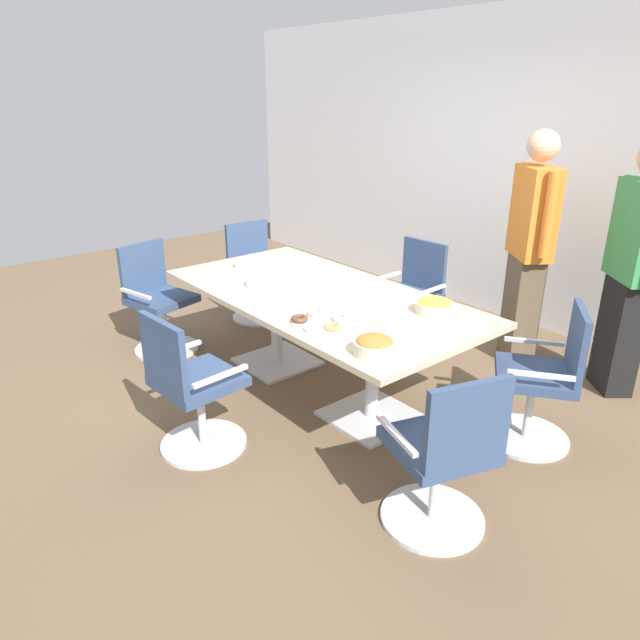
{
  "coord_description": "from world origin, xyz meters",
  "views": [
    {
      "loc": [
        2.98,
        -2.46,
        2.1
      ],
      "look_at": [
        0.0,
        0.0,
        0.55
      ],
      "focal_mm": 32.46,
      "sensor_mm": 36.0,
      "label": 1
    }
  ],
  "objects_px": {
    "person_standing_0": "(530,246)",
    "plate_stack": "(259,282)",
    "office_chair_3": "(158,304)",
    "person_standing_1": "(633,268)",
    "napkin_pile": "(248,264)",
    "office_chair_4": "(192,391)",
    "snack_bowl_pretzels": "(374,345)",
    "donut_platter": "(320,322)",
    "office_chair_5": "(444,460)",
    "conference_table": "(320,310)",
    "office_chair_0": "(543,384)",
    "office_chair_1": "(410,301)",
    "snack_bowl_chips_yellow": "(435,305)",
    "office_chair_2": "(256,277)"
  },
  "relations": [
    {
      "from": "person_standing_1",
      "to": "napkin_pile",
      "type": "distance_m",
      "value": 2.83
    },
    {
      "from": "plate_stack",
      "to": "napkin_pile",
      "type": "distance_m",
      "value": 0.46
    },
    {
      "from": "office_chair_2",
      "to": "office_chair_0",
      "type": "bearing_deg",
      "value": 97.96
    },
    {
      "from": "office_chair_1",
      "to": "person_standing_1",
      "type": "height_order",
      "value": "person_standing_1"
    },
    {
      "from": "napkin_pile",
      "to": "office_chair_0",
      "type": "bearing_deg",
      "value": 16.72
    },
    {
      "from": "person_standing_0",
      "to": "napkin_pile",
      "type": "bearing_deg",
      "value": 85.54
    },
    {
      "from": "office_chair_2",
      "to": "office_chair_5",
      "type": "height_order",
      "value": "same"
    },
    {
      "from": "office_chair_2",
      "to": "office_chair_1",
      "type": "bearing_deg",
      "value": 119.12
    },
    {
      "from": "person_standing_1",
      "to": "person_standing_0",
      "type": "bearing_deg",
      "value": 45.15
    },
    {
      "from": "office_chair_2",
      "to": "person_standing_1",
      "type": "xyz_separation_m",
      "value": [
        2.92,
        1.21,
        0.54
      ]
    },
    {
      "from": "office_chair_3",
      "to": "snack_bowl_chips_yellow",
      "type": "distance_m",
      "value": 2.4
    },
    {
      "from": "plate_stack",
      "to": "office_chair_3",
      "type": "bearing_deg",
      "value": -160.08
    },
    {
      "from": "office_chair_2",
      "to": "plate_stack",
      "type": "bearing_deg",
      "value": 62.84
    },
    {
      "from": "snack_bowl_pretzels",
      "to": "donut_platter",
      "type": "height_order",
      "value": "snack_bowl_pretzels"
    },
    {
      "from": "office_chair_1",
      "to": "snack_bowl_chips_yellow",
      "type": "xyz_separation_m",
      "value": [
        0.87,
        -0.76,
        0.39
      ]
    },
    {
      "from": "conference_table",
      "to": "napkin_pile",
      "type": "relative_size",
      "value": 16.36
    },
    {
      "from": "office_chair_4",
      "to": "office_chair_5",
      "type": "height_order",
      "value": "same"
    },
    {
      "from": "donut_platter",
      "to": "person_standing_1",
      "type": "bearing_deg",
      "value": 65.03
    },
    {
      "from": "office_chair_5",
      "to": "conference_table",
      "type": "bearing_deg",
      "value": 90.72
    },
    {
      "from": "office_chair_1",
      "to": "donut_platter",
      "type": "distance_m",
      "value": 1.61
    },
    {
      "from": "person_standing_0",
      "to": "napkin_pile",
      "type": "xyz_separation_m",
      "value": [
        -1.47,
        -1.66,
        -0.17
      ]
    },
    {
      "from": "snack_bowl_chips_yellow",
      "to": "plate_stack",
      "type": "xyz_separation_m",
      "value": [
        -1.17,
        -0.57,
        -0.02
      ]
    },
    {
      "from": "person_standing_1",
      "to": "plate_stack",
      "type": "bearing_deg",
      "value": 85.9
    },
    {
      "from": "office_chair_5",
      "to": "person_standing_1",
      "type": "xyz_separation_m",
      "value": [
        -0.15,
        2.15,
        0.54
      ]
    },
    {
      "from": "snack_bowl_chips_yellow",
      "to": "office_chair_1",
      "type": "bearing_deg",
      "value": 138.71
    },
    {
      "from": "office_chair_1",
      "to": "person_standing_1",
      "type": "relative_size",
      "value": 0.51
    },
    {
      "from": "person_standing_1",
      "to": "snack_bowl_chips_yellow",
      "type": "height_order",
      "value": "person_standing_1"
    },
    {
      "from": "office_chair_5",
      "to": "donut_platter",
      "type": "bearing_deg",
      "value": 102.02
    },
    {
      "from": "person_standing_0",
      "to": "person_standing_1",
      "type": "bearing_deg",
      "value": -137.07
    },
    {
      "from": "conference_table",
      "to": "donut_platter",
      "type": "xyz_separation_m",
      "value": [
        0.44,
        -0.36,
        0.14
      ]
    },
    {
      "from": "office_chair_4",
      "to": "plate_stack",
      "type": "xyz_separation_m",
      "value": [
        -0.54,
        0.87,
        0.37
      ]
    },
    {
      "from": "office_chair_4",
      "to": "napkin_pile",
      "type": "distance_m",
      "value": 1.47
    },
    {
      "from": "person_standing_1",
      "to": "donut_platter",
      "type": "distance_m",
      "value": 2.26
    },
    {
      "from": "office_chair_5",
      "to": "office_chair_0",
      "type": "bearing_deg",
      "value": 24.32
    },
    {
      "from": "office_chair_1",
      "to": "office_chair_3",
      "type": "xyz_separation_m",
      "value": [
        -1.31,
        -1.7,
        0.0
      ]
    },
    {
      "from": "office_chair_3",
      "to": "plate_stack",
      "type": "bearing_deg",
      "value": 96.46
    },
    {
      "from": "person_standing_1",
      "to": "donut_platter",
      "type": "relative_size",
      "value": 5.0
    },
    {
      "from": "person_standing_0",
      "to": "plate_stack",
      "type": "height_order",
      "value": "person_standing_0"
    },
    {
      "from": "snack_bowl_chips_yellow",
      "to": "snack_bowl_pretzels",
      "type": "xyz_separation_m",
      "value": [
        0.2,
        -0.74,
        0.0
      ]
    },
    {
      "from": "office_chair_1",
      "to": "napkin_pile",
      "type": "height_order",
      "value": "office_chair_1"
    },
    {
      "from": "conference_table",
      "to": "office_chair_0",
      "type": "distance_m",
      "value": 1.56
    },
    {
      "from": "person_standing_1",
      "to": "office_chair_3",
      "type": "bearing_deg",
      "value": 78.3
    },
    {
      "from": "office_chair_3",
      "to": "plate_stack",
      "type": "height_order",
      "value": "office_chair_3"
    },
    {
      "from": "office_chair_5",
      "to": "person_standing_0",
      "type": "xyz_separation_m",
      "value": [
        -0.9,
        2.08,
        0.56
      ]
    },
    {
      "from": "office_chair_5",
      "to": "snack_bowl_chips_yellow",
      "type": "height_order",
      "value": "office_chair_5"
    },
    {
      "from": "office_chair_2",
      "to": "plate_stack",
      "type": "relative_size",
      "value": 4.84
    },
    {
      "from": "office_chair_0",
      "to": "plate_stack",
      "type": "xyz_separation_m",
      "value": [
        -1.83,
        -0.85,
        0.37
      ]
    },
    {
      "from": "office_chair_2",
      "to": "person_standing_0",
      "type": "xyz_separation_m",
      "value": [
        2.17,
        1.13,
        0.56
      ]
    },
    {
      "from": "person_standing_1",
      "to": "napkin_pile",
      "type": "relative_size",
      "value": 12.27
    },
    {
      "from": "conference_table",
      "to": "office_chair_3",
      "type": "height_order",
      "value": "office_chair_3"
    }
  ]
}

